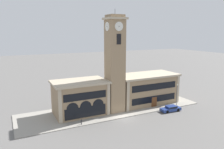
{
  "coord_description": "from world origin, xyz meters",
  "views": [
    {
      "loc": [
        -22.03,
        -38.37,
        18.09
      ],
      "look_at": [
        -1.61,
        2.82,
        9.15
      ],
      "focal_mm": 35.0,
      "sensor_mm": 36.0,
      "label": 1
    }
  ],
  "objects": [
    {
      "name": "bollard",
      "position": [
        -9.5,
        0.57,
        0.67
      ],
      "size": [
        0.18,
        0.18,
        1.06
      ],
      "color": "black",
      "rests_on": "sidewalk_kerb"
    },
    {
      "name": "ground_plane",
      "position": [
        0.0,
        0.0,
        0.0
      ],
      "size": [
        300.0,
        300.0,
        0.0
      ],
      "primitive_type": "plane",
      "color": "#605E5B"
    },
    {
      "name": "parked_car_near",
      "position": [
        11.63,
        -1.24,
        0.69
      ],
      "size": [
        4.98,
        2.11,
        1.3
      ],
      "rotation": [
        0.0,
        0.0,
        3.08
      ],
      "color": "navy",
      "rests_on": "ground_plane"
    },
    {
      "name": "clock_tower",
      "position": [
        -0.0,
        4.63,
        10.97
      ],
      "size": [
        4.31,
        4.31,
        22.99
      ],
      "color": "#937A5B",
      "rests_on": "ground_plane"
    },
    {
      "name": "town_hall_left_wing",
      "position": [
        -7.73,
        6.41,
        3.83
      ],
      "size": [
        11.95,
        7.95,
        7.61
      ],
      "color": "#937A5B",
      "rests_on": "ground_plane"
    },
    {
      "name": "town_hall_right_wing",
      "position": [
        9.88,
        6.42,
        3.83
      ],
      "size": [
        16.25,
        7.95,
        7.6
      ],
      "color": "#937A5B",
      "rests_on": "ground_plane"
    },
    {
      "name": "street_lamp",
      "position": [
        15.05,
        0.66,
        3.82
      ],
      "size": [
        0.36,
        0.36,
        5.57
      ],
      "color": "#4C4C51",
      "rests_on": "sidewalk_kerb"
    },
    {
      "name": "sidewalk_kerb",
      "position": [
        0.0,
        6.04,
        0.07
      ],
      "size": [
        43.31,
        12.07,
        0.15
      ],
      "color": "gray",
      "rests_on": "ground_plane"
    }
  ]
}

